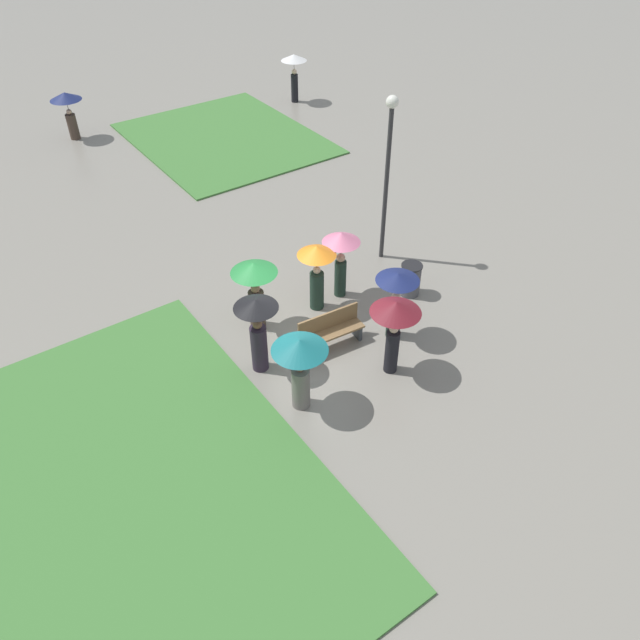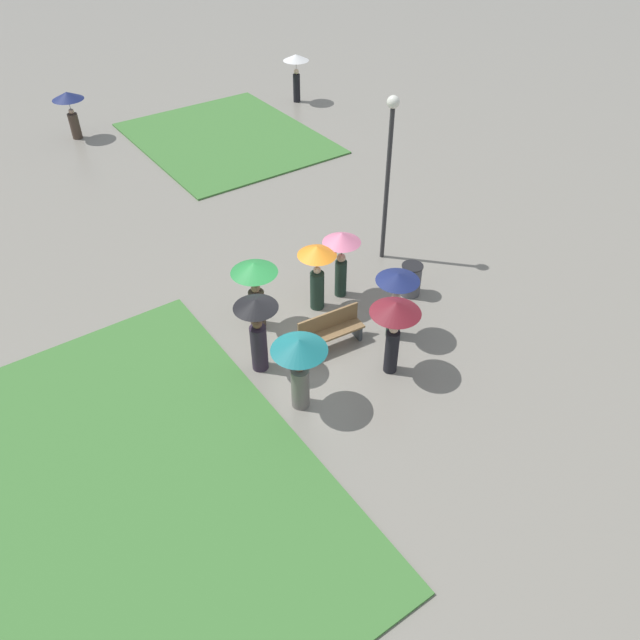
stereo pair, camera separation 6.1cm
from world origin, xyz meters
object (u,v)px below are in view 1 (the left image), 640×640
object	(u,v)px
crowd_person_maroon	(395,319)
lone_walker_far_path	(294,66)
crowd_person_navy	(396,294)
crowd_person_teal	(300,358)
crowd_person_green	(255,282)
lamp_post	(388,160)
trash_bin	(411,279)
crowd_person_pink	(341,249)
crowd_person_orange	(317,266)
crowd_person_black	(257,325)
lone_walker_mid_plaza	(67,104)
park_bench	(330,330)

from	to	relation	value
crowd_person_maroon	lone_walker_far_path	size ratio (longest dim) A/B	0.98
crowd_person_navy	crowd_person_teal	bearing A→B (deg)	53.07
crowd_person_green	lone_walker_far_path	size ratio (longest dim) A/B	0.94
lamp_post	crowd_person_maroon	distance (m)	4.90
trash_bin	crowd_person_pink	xyz separation A→B (m)	(-1.52, 1.04, 0.95)
crowd_person_pink	crowd_person_maroon	size ratio (longest dim) A/B	0.97
lamp_post	crowd_person_green	bearing A→B (deg)	-172.08
crowd_person_maroon	crowd_person_orange	xyz separation A→B (m)	(-0.02, 2.88, -0.24)
trash_bin	lone_walker_far_path	distance (m)	14.46
crowd_person_green	crowd_person_pink	world-z (taller)	crowd_person_pink
trash_bin	crowd_person_maroon	size ratio (longest dim) A/B	0.46
lamp_post	crowd_person_green	distance (m)	4.80
crowd_person_black	crowd_person_teal	size ratio (longest dim) A/B	1.06
trash_bin	crowd_person_black	xyz separation A→B (m)	(-4.68, -0.14, 0.83)
crowd_person_pink	lone_walker_mid_plaza	bearing A→B (deg)	-40.03
trash_bin	crowd_person_maroon	world-z (taller)	crowd_person_maroon
trash_bin	crowd_person_teal	bearing A→B (deg)	-160.33
trash_bin	lone_walker_mid_plaza	bearing A→B (deg)	104.37
crowd_person_pink	crowd_person_black	bearing A→B (deg)	60.98
park_bench	crowd_person_navy	distance (m)	1.75
lone_walker_far_path	lone_walker_mid_plaza	size ratio (longest dim) A/B	1.11
lone_walker_mid_plaza	crowd_person_orange	bearing A→B (deg)	-103.48
park_bench	lamp_post	distance (m)	4.80
lamp_post	crowd_person_pink	bearing A→B (deg)	-159.56
crowd_person_green	crowd_person_pink	xyz separation A→B (m)	(2.43, -0.14, 0.06)
lone_walker_mid_plaza	crowd_person_pink	bearing A→B (deg)	-100.21
crowd_person_black	lone_walker_far_path	xyz separation A→B (m)	(9.98, 13.55, 0.24)
crowd_person_orange	lone_walker_far_path	xyz separation A→B (m)	(7.62, 12.46, 0.25)
lamp_post	lone_walker_mid_plaza	world-z (taller)	lamp_post
park_bench	crowd_person_teal	world-z (taller)	crowd_person_teal
crowd_person_orange	lone_walker_far_path	size ratio (longest dim) A/B	0.92
park_bench	lamp_post	world-z (taller)	lamp_post
crowd_person_green	crowd_person_pink	size ratio (longest dim) A/B	0.99
lamp_post	lone_walker_mid_plaza	size ratio (longest dim) A/B	2.58
park_bench	crowd_person_green	distance (m)	2.11
crowd_person_green	lamp_post	bearing A→B (deg)	-105.85
crowd_person_maroon	crowd_person_black	bearing A→B (deg)	-159.04
crowd_person_green	crowd_person_navy	world-z (taller)	crowd_person_green
park_bench	crowd_person_green	world-z (taller)	crowd_person_green
crowd_person_black	crowd_person_teal	distance (m)	1.49
crowd_person_maroon	lamp_post	bearing A→B (deg)	110.56
park_bench	trash_bin	xyz separation A→B (m)	(2.91, 0.44, -0.01)
lamp_post	crowd_person_pink	world-z (taller)	lamp_post
trash_bin	crowd_person_black	bearing A→B (deg)	-178.23
lamp_post	crowd_person_green	world-z (taller)	lamp_post
trash_bin	crowd_person_teal	xyz separation A→B (m)	(-4.57, -1.63, 0.89)
crowd_person_navy	trash_bin	bearing A→B (deg)	-102.68
crowd_person_black	lone_walker_far_path	distance (m)	16.83
park_bench	lone_walker_mid_plaza	distance (m)	15.56
crowd_person_green	lone_walker_mid_plaza	bearing A→B (deg)	-24.15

